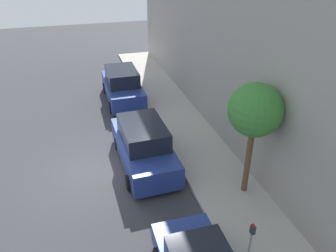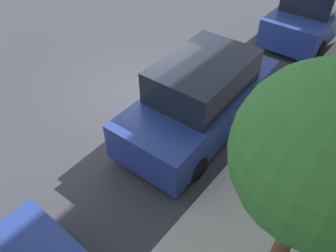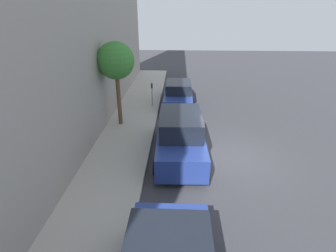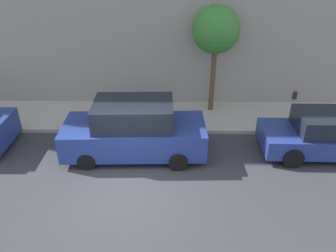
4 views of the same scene
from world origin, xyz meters
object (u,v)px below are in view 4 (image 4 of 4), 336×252
at_px(parked_suv_second, 134,130).
at_px(parking_meter_near, 293,105).
at_px(parked_sedan_nearest, 327,135).
at_px(street_tree, 216,31).

distance_m(parked_suv_second, parking_meter_near, 6.20).
height_order(parked_sedan_nearest, parking_meter_near, parking_meter_near).
xyz_separation_m(parked_suv_second, parking_meter_near, (1.81, -5.93, 0.13)).
height_order(parked_sedan_nearest, parked_suv_second, parked_suv_second).
bearing_deg(parked_sedan_nearest, parking_meter_near, 22.71).
relative_size(parking_meter_near, street_tree, 0.34).
distance_m(parked_sedan_nearest, parked_suv_second, 6.64).
bearing_deg(street_tree, parking_meter_near, -116.03).
xyz_separation_m(parking_meter_near, street_tree, (1.45, 2.96, 2.47)).
relative_size(parked_sedan_nearest, parked_suv_second, 0.93).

